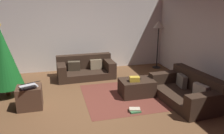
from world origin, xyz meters
TOP-DOWN VIEW (x-y plane):
  - ground_plane at (0.00, 0.00)m, footprint 6.40×6.40m
  - rear_partition at (0.00, 3.14)m, footprint 6.40×0.12m
  - corner_partition at (3.14, 0.00)m, footprint 0.12×6.40m
  - couch_left at (0.19, 2.24)m, footprint 1.72×0.92m
  - couch_right at (2.25, -0.11)m, footprint 1.08×1.78m
  - ottoman at (1.22, 0.52)m, footprint 0.82×0.59m
  - gift_box at (1.12, 0.43)m, footprint 0.26×0.20m
  - tv_remote at (1.27, 0.58)m, footprint 0.11×0.17m
  - christmas_tree at (-1.89, 1.32)m, footprint 0.81×0.81m
  - side_table at (-1.29, 0.45)m, footprint 0.52×0.44m
  - laptop at (-1.26, 0.39)m, footprint 0.48×0.52m
  - book_stack at (0.87, -0.31)m, footprint 0.26×0.20m
  - corner_lamp at (2.74, 2.56)m, footprint 0.36×0.36m
  - area_rug at (1.22, 0.52)m, footprint 2.60×2.00m

SIDE VIEW (x-z plane):
  - ground_plane at x=0.00m, z-range 0.00..0.00m
  - area_rug at x=1.22m, z-range 0.00..0.01m
  - book_stack at x=0.87m, z-range 0.00..0.07m
  - ottoman at x=1.22m, z-range 0.00..0.40m
  - side_table at x=-1.29m, z-range 0.00..0.50m
  - couch_right at x=2.25m, z-range -0.08..0.59m
  - couch_left at x=0.19m, z-range -0.07..0.58m
  - tv_remote at x=1.27m, z-range 0.40..0.42m
  - gift_box at x=1.12m, z-range 0.40..0.52m
  - laptop at x=-1.26m, z-range 0.46..0.65m
  - christmas_tree at x=-1.89m, z-range 0.07..1.86m
  - rear_partition at x=0.00m, z-range 0.00..2.60m
  - corner_partition at x=3.14m, z-range 0.00..2.60m
  - corner_lamp at x=2.74m, z-range 0.57..2.21m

